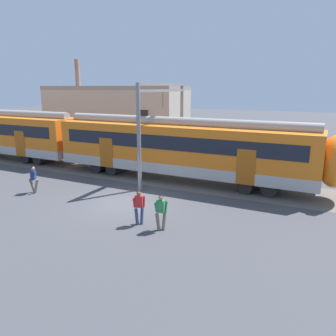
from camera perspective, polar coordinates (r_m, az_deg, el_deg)
ground_plane at (r=18.43m, az=-7.47°, el=-6.08°), size 160.00×160.00×0.00m
track_bed at (r=28.99m, az=-18.38°, el=0.70°), size 80.00×4.40×0.01m
commuter_train at (r=33.71m, az=-27.04°, el=5.54°), size 56.65×3.07×4.73m
pedestrian_navy at (r=21.37m, az=-22.40°, el=-1.53°), size 0.71×0.50×1.67m
pedestrian_red at (r=15.28m, az=-5.05°, el=-6.42°), size 0.53×0.70×1.67m
pedestrian_green at (r=14.65m, az=-1.19°, el=-7.17°), size 0.53×0.65×1.67m
catenary_gantry at (r=22.56m, az=-0.90°, el=8.93°), size 0.24×6.64×6.53m
background_building at (r=35.49m, az=-9.37°, el=8.75°), size 15.39×5.00×9.20m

